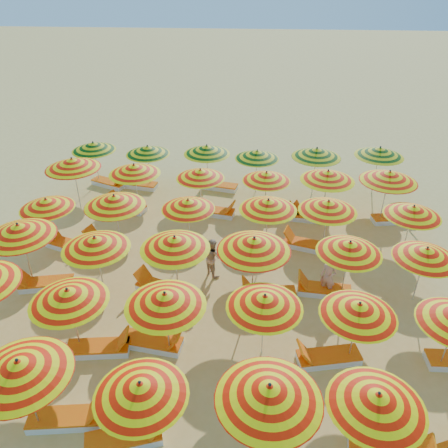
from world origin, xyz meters
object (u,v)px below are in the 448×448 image
at_px(lounger_11, 268,294).
at_px(lounger_6, 154,342).
at_px(umbrella_13, 95,243).
at_px(lounger_14, 106,244).
at_px(lounger_5, 100,348).
at_px(umbrella_24, 72,164).
at_px(umbrella_2, 140,389).
at_px(umbrella_10, 359,309).
at_px(lounger_12, 323,290).
at_px(beachgoer_a, 328,276).
at_px(umbrella_25, 134,169).
at_px(umbrella_1, 19,368).
at_px(umbrella_26, 200,174).
at_px(umbrella_21, 268,205).
at_px(umbrella_3, 269,393).
at_px(umbrella_31, 148,150).
at_px(lounger_17, 215,212).
at_px(umbrella_33, 257,155).
at_px(lounger_21, 110,183).
at_px(umbrella_15, 254,244).
at_px(lounger_2, 126,438).
at_px(lounger_16, 126,206).
at_px(lounger_20, 394,218).
at_px(lounger_18, 279,215).
at_px(lounger_7, 327,357).
at_px(umbrella_18, 46,204).
at_px(umbrella_12, 19,230).
at_px(lounger_15, 306,244).
at_px(umbrella_22, 328,206).
at_px(umbrella_17, 426,253).
at_px(umbrella_23, 413,211).
at_px(umbrella_27, 266,176).
at_px(lounger_10, 160,288).
at_px(lounger_23, 218,186).
at_px(umbrella_9, 265,301).
at_px(umbrella_32, 207,150).
at_px(lounger_19, 308,216).
at_px(umbrella_8, 165,300).
at_px(umbrella_30, 93,146).
at_px(lounger_22, 138,184).
at_px(umbrella_14, 175,243).
at_px(umbrella_19, 115,201).
at_px(beachgoer_b, 212,257).
at_px(lounger_13, 67,245).
at_px(umbrella_7, 68,296).
at_px(umbrella_29, 389,176).

bearing_deg(lounger_11, lounger_6, 30.80).
relative_size(umbrella_13, lounger_14, 1.22).
bearing_deg(lounger_5, umbrella_24, 105.91).
height_order(umbrella_2, umbrella_10, umbrella_2).
bearing_deg(lounger_12, beachgoer_a, -163.55).
xyz_separation_m(umbrella_13, umbrella_25, (-0.15, 5.34, 0.03)).
bearing_deg(umbrella_1, umbrella_26, 75.88).
bearing_deg(umbrella_1, umbrella_21, 55.44).
relative_size(umbrella_3, lounger_14, 1.47).
distance_m(umbrella_31, lounger_17, 4.41).
relative_size(umbrella_33, lounger_21, 1.33).
relative_size(umbrella_15, lounger_2, 1.31).
bearing_deg(lounger_16, lounger_20, -161.57).
height_order(lounger_14, lounger_18, same).
relative_size(umbrella_15, lounger_14, 1.31).
bearing_deg(umbrella_31, lounger_7, -54.89).
height_order(umbrella_18, lounger_7, umbrella_18).
xyz_separation_m(umbrella_12, lounger_15, (9.31, 2.78, -1.94)).
bearing_deg(umbrella_22, beachgoer_a, -93.52).
bearing_deg(lounger_5, umbrella_21, 41.55).
bearing_deg(umbrella_13, umbrella_26, 64.57).
bearing_deg(umbrella_1, umbrella_17, 27.65).
bearing_deg(lounger_17, umbrella_23, -7.83).
height_order(umbrella_1, umbrella_17, umbrella_1).
bearing_deg(umbrella_13, umbrella_18, 136.52).
xyz_separation_m(umbrella_27, lounger_10, (-3.41, -5.22, -1.68)).
distance_m(umbrella_12, lounger_23, 9.51).
bearing_deg(umbrella_9, umbrella_32, 104.59).
bearing_deg(umbrella_2, umbrella_18, 124.92).
distance_m(umbrella_1, umbrella_3, 5.22).
bearing_deg(umbrella_18, lounger_5, -56.29).
distance_m(umbrella_23, lounger_6, 9.80).
bearing_deg(lounger_19, umbrella_31, -12.37).
xyz_separation_m(umbrella_8, umbrella_27, (2.63, 7.79, -0.15)).
height_order(umbrella_27, umbrella_32, umbrella_32).
height_order(umbrella_27, umbrella_30, umbrella_30).
bearing_deg(umbrella_23, umbrella_13, -164.08).
bearing_deg(lounger_22, umbrella_14, 122.51).
height_order(umbrella_19, lounger_5, umbrella_19).
height_order(umbrella_9, lounger_22, umbrella_9).
bearing_deg(beachgoer_b, lounger_12, -144.26).
bearing_deg(umbrella_19, umbrella_13, -86.86).
distance_m(umbrella_1, lounger_22, 12.60).
bearing_deg(lounger_16, umbrella_23, -173.58).
bearing_deg(umbrella_19, umbrella_32, 62.42).
distance_m(umbrella_15, lounger_10, 3.57).
bearing_deg(lounger_18, umbrella_30, 153.71).
xyz_separation_m(lounger_13, beachgoer_b, (5.59, -1.11, 0.55)).
height_order(lounger_14, lounger_17, same).
xyz_separation_m(umbrella_7, umbrella_29, (9.92, 7.59, 0.16)).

